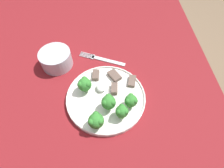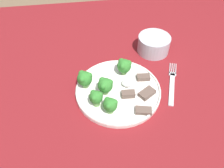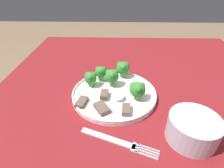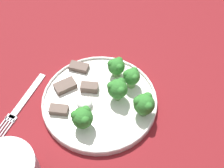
% 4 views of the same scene
% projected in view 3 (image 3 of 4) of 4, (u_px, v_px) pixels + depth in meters
% --- Properties ---
extents(table, '(1.25, 1.02, 0.73)m').
position_uv_depth(table, '(145.00, 129.00, 0.56)').
color(table, maroon).
rests_on(table, ground_plane).
extents(dinner_plate, '(0.26, 0.26, 0.02)m').
position_uv_depth(dinner_plate, '(114.00, 93.00, 0.55)').
color(dinner_plate, white).
rests_on(dinner_plate, table).
extents(fork, '(0.09, 0.18, 0.00)m').
position_uv_depth(fork, '(117.00, 142.00, 0.41)').
color(fork, silver).
rests_on(fork, table).
extents(cream_bowl, '(0.12, 0.12, 0.06)m').
position_uv_depth(cream_bowl, '(192.00, 129.00, 0.40)').
color(cream_bowl, '#B7BCC6').
rests_on(cream_bowl, table).
extents(broccoli_floret_near_rim_left, '(0.05, 0.05, 0.06)m').
position_uv_depth(broccoli_floret_near_rim_left, '(138.00, 89.00, 0.51)').
color(broccoli_floret_near_rim_left, '#709E56').
rests_on(broccoli_floret_near_rim_left, dinner_plate).
extents(broccoli_floret_center_left, '(0.04, 0.04, 0.05)m').
position_uv_depth(broccoli_floret_center_left, '(101.00, 72.00, 0.60)').
color(broccoli_floret_center_left, '#709E56').
rests_on(broccoli_floret_center_left, dinner_plate).
extents(broccoli_floret_back_left, '(0.05, 0.05, 0.06)m').
position_uv_depth(broccoli_floret_back_left, '(123.00, 68.00, 0.62)').
color(broccoli_floret_back_left, '#709E56').
rests_on(broccoli_floret_back_left, dinner_plate).
extents(broccoli_floret_front_left, '(0.04, 0.04, 0.05)m').
position_uv_depth(broccoli_floret_front_left, '(91.00, 78.00, 0.57)').
color(broccoli_floret_front_left, '#709E56').
rests_on(broccoli_floret_front_left, dinner_plate).
extents(broccoli_floret_center_back, '(0.05, 0.05, 0.06)m').
position_uv_depth(broccoli_floret_center_back, '(112.00, 76.00, 0.57)').
color(broccoli_floret_center_back, '#709E56').
rests_on(broccoli_floret_center_back, dinner_plate).
extents(meat_slice_front_slice, '(0.04, 0.03, 0.01)m').
position_uv_depth(meat_slice_front_slice, '(126.00, 110.00, 0.47)').
color(meat_slice_front_slice, brown).
rests_on(meat_slice_front_slice, dinner_plate).
extents(meat_slice_middle_slice, '(0.04, 0.02, 0.02)m').
position_uv_depth(meat_slice_middle_slice, '(104.00, 95.00, 0.53)').
color(meat_slice_middle_slice, brown).
rests_on(meat_slice_middle_slice, dinner_plate).
extents(meat_slice_rear_slice, '(0.05, 0.03, 0.01)m').
position_uv_depth(meat_slice_rear_slice, '(82.00, 102.00, 0.50)').
color(meat_slice_rear_slice, brown).
rests_on(meat_slice_rear_slice, dinner_plate).
extents(meat_slice_edge_slice, '(0.06, 0.05, 0.01)m').
position_uv_depth(meat_slice_edge_slice, '(102.00, 108.00, 0.48)').
color(meat_slice_edge_slice, brown).
rests_on(meat_slice_edge_slice, dinner_plate).
extents(sauce_dollop, '(0.04, 0.03, 0.02)m').
position_uv_depth(sauce_dollop, '(119.00, 96.00, 0.52)').
color(sauce_dollop, white).
rests_on(sauce_dollop, dinner_plate).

